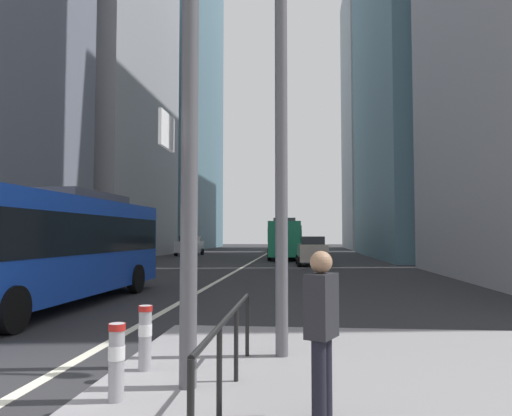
# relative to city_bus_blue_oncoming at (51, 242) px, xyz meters

# --- Properties ---
(ground_plane) EXTENTS (160.00, 160.00, 0.00)m
(ground_plane) POSITION_rel_city_bus_blue_oncoming_xyz_m (3.43, 12.90, -1.84)
(ground_plane) COLOR #28282B
(lane_centre_line) EXTENTS (0.20, 80.00, 0.01)m
(lane_centre_line) POSITION_rel_city_bus_blue_oncoming_xyz_m (3.43, 22.90, -1.83)
(lane_centre_line) COLOR beige
(lane_centre_line) RESTS_ON ground
(office_tower_left_mid) EXTENTS (11.80, 18.83, 30.06)m
(office_tower_left_mid) POSITION_rel_city_bus_blue_oncoming_xyz_m (-12.57, 30.88, 13.20)
(office_tower_left_mid) COLOR #9E9EA3
(office_tower_left_mid) RESTS_ON ground
(office_tower_left_far) EXTENTS (12.15, 25.44, 52.69)m
(office_tower_left_far) POSITION_rel_city_bus_blue_oncoming_xyz_m (-12.57, 58.47, 24.51)
(office_tower_left_far) COLOR slate
(office_tower_left_far) RESTS_ON ground
(office_tower_right_mid) EXTENTS (13.86, 24.70, 44.29)m
(office_tower_right_mid) POSITION_rel_city_bus_blue_oncoming_xyz_m (20.43, 32.91, 20.31)
(office_tower_right_mid) COLOR slate
(office_tower_right_mid) RESTS_ON ground
(office_tower_right_far) EXTENTS (13.08, 16.18, 39.49)m
(office_tower_right_far) POSITION_rel_city_bus_blue_oncoming_xyz_m (20.43, 59.22, 17.91)
(office_tower_right_far) COLOR #9E9EA3
(office_tower_right_far) RESTS_ON ground
(city_bus_blue_oncoming) EXTENTS (2.91, 11.17, 3.40)m
(city_bus_blue_oncoming) POSITION_rel_city_bus_blue_oncoming_xyz_m (0.00, 0.00, 0.00)
(city_bus_blue_oncoming) COLOR blue
(city_bus_blue_oncoming) RESTS_ON ground
(city_bus_red_receding) EXTENTS (2.91, 10.79, 3.40)m
(city_bus_red_receding) POSITION_rel_city_bus_blue_oncoming_xyz_m (5.72, 28.75, -0.00)
(city_bus_red_receding) COLOR #198456
(city_bus_red_receding) RESTS_ON ground
(city_bus_red_distant) EXTENTS (2.73, 10.71, 3.40)m
(city_bus_red_distant) POSITION_rel_city_bus_blue_oncoming_xyz_m (5.98, 45.57, -0.00)
(city_bus_red_distant) COLOR #198456
(city_bus_red_distant) RESTS_ON ground
(car_oncoming_mid) EXTENTS (2.21, 4.65, 1.94)m
(car_oncoming_mid) POSITION_rel_city_bus_blue_oncoming_xyz_m (-3.90, 34.27, -0.84)
(car_oncoming_mid) COLOR silver
(car_oncoming_mid) RESTS_ON ground
(car_receding_near) EXTENTS (2.20, 4.28, 1.94)m
(car_receding_near) POSITION_rel_city_bus_blue_oncoming_xyz_m (7.83, 19.42, -0.85)
(car_receding_near) COLOR #B2A899
(car_receding_near) RESTS_ON ground
(traffic_signal_gantry) EXTENTS (6.65, 0.65, 6.00)m
(traffic_signal_gantry) POSITION_rel_city_bus_blue_oncoming_xyz_m (3.43, -7.22, 2.30)
(traffic_signal_gantry) COLOR #515156
(traffic_signal_gantry) RESTS_ON median_island
(street_lamp_post) EXTENTS (5.50, 0.32, 8.00)m
(street_lamp_post) POSITION_rel_city_bus_blue_oncoming_xyz_m (6.77, -5.51, 3.45)
(street_lamp_post) COLOR #56565B
(street_lamp_post) RESTS_ON median_island
(bollard_right) EXTENTS (0.20, 0.20, 0.88)m
(bollard_right) POSITION_rel_city_bus_blue_oncoming_xyz_m (4.96, -7.76, -1.20)
(bollard_right) COLOR #99999E
(bollard_right) RESTS_ON median_island
(bollard_back) EXTENTS (0.20, 0.20, 0.90)m
(bollard_back) POSITION_rel_city_bus_blue_oncoming_xyz_m (4.88, -6.50, -1.18)
(bollard_back) COLOR #99999E
(bollard_back) RESTS_ON median_island
(pedestrian_railing) EXTENTS (0.06, 4.03, 0.98)m
(pedestrian_railing) POSITION_rel_city_bus_blue_oncoming_xyz_m (6.23, -7.55, -0.97)
(pedestrian_railing) COLOR black
(pedestrian_railing) RESTS_ON median_island
(pedestrian_waiting) EXTENTS (0.38, 0.45, 1.74)m
(pedestrian_waiting) POSITION_rel_city_bus_blue_oncoming_xyz_m (7.28, -8.19, -0.72)
(pedestrian_waiting) COLOR black
(pedestrian_waiting) RESTS_ON median_island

